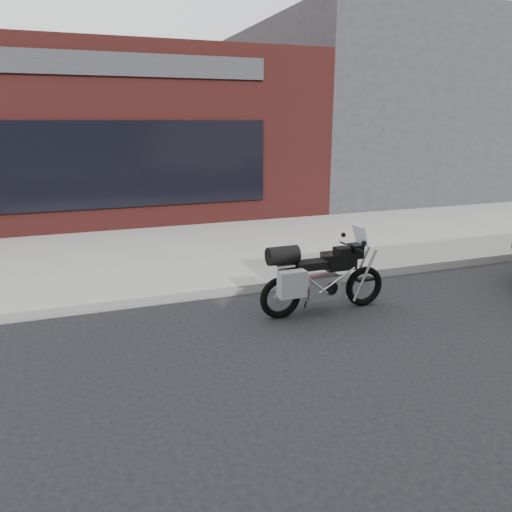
{
  "coord_description": "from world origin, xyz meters",
  "views": [
    {
      "loc": [
        -1.68,
        -3.14,
        2.7
      ],
      "look_at": [
        0.68,
        3.21,
        0.85
      ],
      "focal_mm": 35.0,
      "sensor_mm": 36.0,
      "label": 1
    }
  ],
  "objects": [
    {
      "name": "storefront",
      "position": [
        -2.0,
        13.98,
        2.25
      ],
      "size": [
        14.0,
        10.07,
        4.5
      ],
      "color": "#561E1C",
      "rests_on": "ground"
    },
    {
      "name": "ground",
      "position": [
        0.0,
        0.0,
        0.0
      ],
      "size": [
        120.0,
        120.0,
        0.0
      ],
      "primitive_type": "plane",
      "color": "black",
      "rests_on": "ground"
    },
    {
      "name": "motorcycle",
      "position": [
        1.48,
        2.89,
        0.54
      ],
      "size": [
        1.98,
        0.66,
        1.25
      ],
      "rotation": [
        0.0,
        0.0,
        0.02
      ],
      "color": "black",
      "rests_on": "ground"
    },
    {
      "name": "neighbour_building",
      "position": [
        10.0,
        14.0,
        3.0
      ],
      "size": [
        10.0,
        10.0,
        6.0
      ],
      "primitive_type": "cube",
      "color": "#2C2D32",
      "rests_on": "ground"
    },
    {
      "name": "near_sidewalk",
      "position": [
        0.0,
        7.0,
        0.07
      ],
      "size": [
        44.0,
        6.0,
        0.15
      ],
      "primitive_type": "cube",
      "color": "gray",
      "rests_on": "ground"
    }
  ]
}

